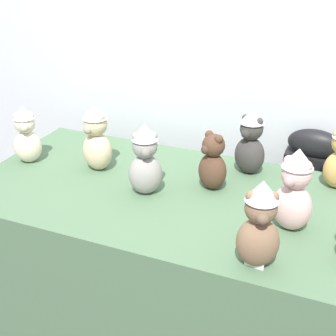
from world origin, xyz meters
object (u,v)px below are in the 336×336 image
at_px(teddy_bear_sand, 96,138).
at_px(display_table, 168,258).
at_px(teddy_bear_cocoa, 213,163).
at_px(teddy_bear_mocha, 259,225).
at_px(teddy_bear_blush, 294,191).
at_px(teddy_bear_charcoal, 250,142).
at_px(teddy_bear_cream, 26,135).
at_px(instrument_case, 305,207).
at_px(teddy_bear_ash, 145,160).

bearing_deg(teddy_bear_sand, display_table, 3.43).
bearing_deg(teddy_bear_cocoa, teddy_bear_mocha, -24.30).
distance_m(teddy_bear_blush, teddy_bear_charcoal, 0.50).
bearing_deg(teddy_bear_cream, teddy_bear_charcoal, -16.37).
height_order(display_table, instrument_case, instrument_case).
xyz_separation_m(teddy_bear_cream, teddy_bear_sand, (0.37, 0.06, 0.02)).
relative_size(instrument_case, teddy_bear_sand, 2.69).
bearing_deg(teddy_bear_charcoal, teddy_bear_cream, -144.89).
distance_m(teddy_bear_ash, teddy_bear_sand, 0.35).
relative_size(teddy_bear_cream, teddy_bear_mocha, 0.90).
height_order(teddy_bear_cream, teddy_bear_sand, teddy_bear_sand).
xyz_separation_m(instrument_case, teddy_bear_ash, (-0.65, -0.66, 0.45)).
relative_size(teddy_bear_cocoa, teddy_bear_cream, 0.91).
relative_size(instrument_case, teddy_bear_charcoal, 2.77).
bearing_deg(teddy_bear_blush, teddy_bear_cream, -165.66).
height_order(teddy_bear_blush, teddy_bear_ash, teddy_bear_blush).
bearing_deg(teddy_bear_blush, instrument_case, 108.74).
bearing_deg(teddy_bear_mocha, teddy_bear_charcoal, 86.58).
xyz_separation_m(teddy_bear_blush, teddy_bear_sand, (-0.98, 0.17, -0.00)).
distance_m(instrument_case, teddy_bear_blush, 0.84).
bearing_deg(teddy_bear_cream, instrument_case, -9.10).
bearing_deg(teddy_bear_cocoa, teddy_bear_blush, 5.10).
bearing_deg(instrument_case, teddy_bear_sand, -148.17).
bearing_deg(teddy_bear_sand, teddy_bear_ash, -7.19).
height_order(teddy_bear_cream, teddy_bear_charcoal, teddy_bear_charcoal).
bearing_deg(teddy_bear_cream, teddy_bear_ash, -38.19).
bearing_deg(teddy_bear_sand, teddy_bear_cream, -155.44).
bearing_deg(teddy_bear_cocoa, display_table, -115.40).
bearing_deg(display_table, instrument_case, 47.21).
distance_m(display_table, teddy_bear_charcoal, 0.70).
bearing_deg(teddy_bear_cocoa, instrument_case, 83.67).
bearing_deg(teddy_bear_blush, teddy_bear_sand, -171.03).
relative_size(teddy_bear_blush, teddy_bear_cocoa, 1.26).
bearing_deg(teddy_bear_cream, display_table, -34.09).
relative_size(teddy_bear_ash, teddy_bear_mocha, 1.00).
relative_size(instrument_case, teddy_bear_cocoa, 3.35).
xyz_separation_m(instrument_case, teddy_bear_cocoa, (-0.39, -0.50, 0.42)).
bearing_deg(teddy_bear_mocha, teddy_bear_sand, 133.88).
height_order(teddy_bear_cocoa, teddy_bear_cream, teddy_bear_cream).
relative_size(teddy_bear_sand, teddy_bear_charcoal, 1.03).
relative_size(instrument_case, teddy_bear_blush, 2.65).
xyz_separation_m(display_table, teddy_bear_charcoal, (0.29, 0.33, 0.54)).
bearing_deg(teddy_bear_mocha, teddy_bear_cream, 143.48).
height_order(display_table, teddy_bear_ash, teddy_bear_ash).
bearing_deg(teddy_bear_cocoa, teddy_bear_ash, -116.89).
height_order(instrument_case, teddy_bear_cream, teddy_bear_cream).
distance_m(instrument_case, teddy_bear_cream, 1.54).
distance_m(display_table, teddy_bear_cocoa, 0.55).
height_order(teddy_bear_cocoa, teddy_bear_sand, teddy_bear_sand).
xyz_separation_m(teddy_bear_blush, teddy_bear_cocoa, (-0.39, 0.20, -0.04)).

